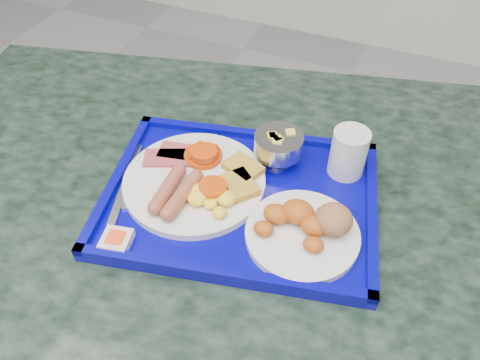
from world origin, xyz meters
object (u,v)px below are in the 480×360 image
at_px(tray, 240,199).
at_px(fruit_bowl, 278,145).
at_px(main_plate, 197,181).
at_px(bread_plate, 307,227).
at_px(table, 242,276).
at_px(juice_cup, 349,151).

xyz_separation_m(tray, fruit_bowl, (0.03, 0.11, 0.05)).
bearing_deg(main_plate, bread_plate, -8.32).
distance_m(tray, fruit_bowl, 0.12).
bearing_deg(fruit_bowl, table, -100.03).
relative_size(tray, main_plate, 2.09).
bearing_deg(bread_plate, table, 167.19).
height_order(tray, bread_plate, bread_plate).
bearing_deg(juice_cup, tray, -139.01).
height_order(main_plate, fruit_bowl, fruit_bowl).
distance_m(tray, bread_plate, 0.13).
xyz_separation_m(main_plate, fruit_bowl, (0.11, 0.11, 0.03)).
bearing_deg(juice_cup, table, -135.48).
relative_size(main_plate, fruit_bowl, 2.81).
height_order(main_plate, juice_cup, juice_cup).
height_order(table, fruit_bowl, fruit_bowl).
xyz_separation_m(table, tray, (-0.01, 0.01, 0.22)).
bearing_deg(main_plate, juice_cup, 30.91).
relative_size(table, bread_plate, 8.37).
bearing_deg(tray, juice_cup, 40.99).
bearing_deg(table, bread_plate, -12.81).
bearing_deg(fruit_bowl, main_plate, -133.10).
distance_m(tray, main_plate, 0.08).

